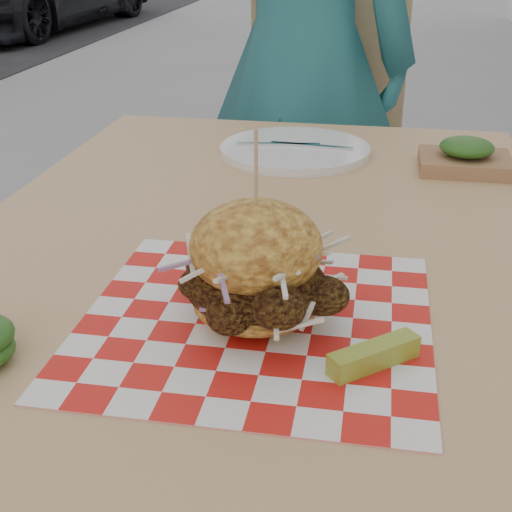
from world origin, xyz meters
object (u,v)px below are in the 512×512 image
object	(u,v)px
patio_chair	(314,155)
sandwich	(256,271)
diner	(301,56)
patio_table	(258,290)

from	to	relation	value
patio_chair	sandwich	xyz separation A→B (m)	(0.06, -1.24, 0.26)
diner	patio_table	size ratio (longest dim) A/B	1.36
sandwich	diner	bearing A→B (deg)	94.64
diner	sandwich	bearing A→B (deg)	106.60
patio_chair	sandwich	bearing A→B (deg)	-100.81
diner	patio_table	bearing A→B (deg)	105.65
patio_table	patio_chair	distance (m)	1.03
diner	patio_chair	distance (m)	0.27
diner	patio_chair	size ratio (longest dim) A/B	1.72
diner	sandwich	xyz separation A→B (m)	(0.10, -1.23, -0.01)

